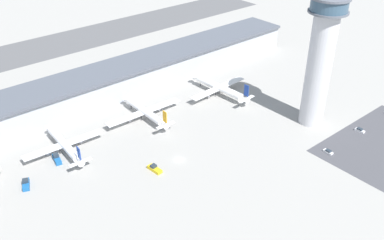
# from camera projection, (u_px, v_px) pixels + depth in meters

# --- Properties ---
(ground_plane) EXTENTS (1000.00, 1000.00, 0.00)m
(ground_plane) POSITION_uv_depth(u_px,v_px,m) (179.00, 160.00, 180.88)
(ground_plane) COLOR gray
(terminal_building) EXTENTS (265.29, 25.00, 15.21)m
(terminal_building) POSITION_uv_depth(u_px,v_px,m) (95.00, 87.00, 222.84)
(terminal_building) COLOR #A3A8B2
(terminal_building) RESTS_ON ground
(runway_strip) EXTENTS (397.93, 44.00, 0.01)m
(runway_strip) POSITION_uv_depth(u_px,v_px,m) (30.00, 51.00, 285.82)
(runway_strip) COLOR #515154
(runway_strip) RESTS_ON ground
(control_tower) EXTENTS (17.24, 17.24, 65.65)m
(control_tower) POSITION_uv_depth(u_px,v_px,m) (321.00, 57.00, 190.49)
(control_tower) COLOR #BCBCC1
(control_tower) RESTS_ON ground
(airplane_gate_bravo) EXTENTS (35.96, 35.20, 11.26)m
(airplane_gate_bravo) POSITION_uv_depth(u_px,v_px,m) (64.00, 144.00, 183.94)
(airplane_gate_bravo) COLOR silver
(airplane_gate_bravo) RESTS_ON ground
(airplane_gate_charlie) EXTENTS (41.06, 35.79, 11.59)m
(airplane_gate_charlie) POSITION_uv_depth(u_px,v_px,m) (145.00, 112.00, 207.93)
(airplane_gate_charlie) COLOR white
(airplane_gate_charlie) RESTS_ON ground
(airplane_gate_delta) EXTENTS (38.04, 39.61, 12.53)m
(airplane_gate_delta) POSITION_uv_depth(u_px,v_px,m) (219.00, 88.00, 229.61)
(airplane_gate_delta) COLOR white
(airplane_gate_delta) RESTS_ON ground
(service_truck_catering) EXTENTS (3.75, 7.76, 3.05)m
(service_truck_catering) POSITION_uv_depth(u_px,v_px,m) (57.00, 159.00, 179.84)
(service_truck_catering) COLOR black
(service_truck_catering) RESTS_ON ground
(service_truck_fuel) EXTENTS (4.88, 7.32, 2.78)m
(service_truck_fuel) POSITION_uv_depth(u_px,v_px,m) (26.00, 184.00, 165.71)
(service_truck_fuel) COLOR black
(service_truck_fuel) RESTS_ON ground
(service_truck_baggage) EXTENTS (3.12, 7.05, 2.48)m
(service_truck_baggage) POSITION_uv_depth(u_px,v_px,m) (155.00, 169.00, 174.18)
(service_truck_baggage) COLOR black
(service_truck_baggage) RESTS_ON ground
(car_blue_compact) EXTENTS (2.06, 4.61, 1.59)m
(car_blue_compact) POSITION_uv_depth(u_px,v_px,m) (360.00, 130.00, 199.83)
(car_blue_compact) COLOR black
(car_blue_compact) RESTS_ON ground
(car_green_van) EXTENTS (2.01, 4.37, 1.37)m
(car_green_van) POSITION_uv_depth(u_px,v_px,m) (328.00, 152.00, 185.10)
(car_green_van) COLOR black
(car_green_van) RESTS_ON ground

